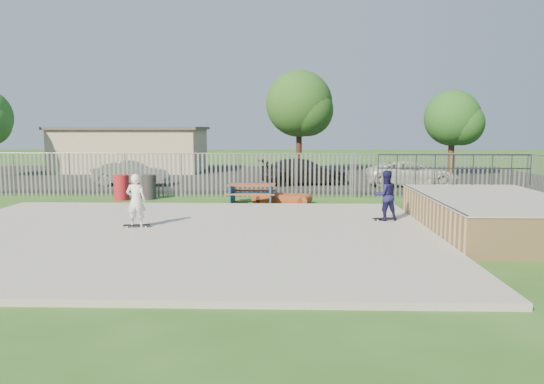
{
  "coord_description": "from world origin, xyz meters",
  "views": [
    {
      "loc": [
        3.24,
        -14.99,
        3.19
      ],
      "look_at": [
        2.74,
        2.0,
        1.1
      ],
      "focal_mm": 35.0,
      "sensor_mm": 36.0,
      "label": 1
    }
  ],
  "objects_px": {
    "car_dark": "(304,172)",
    "funbox": "(282,199)",
    "car_silver": "(131,173)",
    "skater_navy": "(385,195)",
    "trash_bin_grey": "(149,187)",
    "car_white": "(412,174)",
    "tree_right": "(453,118)",
    "tree_mid": "(299,104)",
    "picnic_table": "(252,194)",
    "skater_white": "(136,201)",
    "trash_bin_red": "(121,187)"
  },
  "relations": [
    {
      "from": "car_white",
      "to": "skater_white",
      "type": "relative_size",
      "value": 2.95
    },
    {
      "from": "skater_white",
      "to": "tree_mid",
      "type": "bearing_deg",
      "value": -102.64
    },
    {
      "from": "car_dark",
      "to": "trash_bin_red",
      "type": "bearing_deg",
      "value": 116.24
    },
    {
      "from": "car_white",
      "to": "funbox",
      "type": "bearing_deg",
      "value": 136.53
    },
    {
      "from": "tree_mid",
      "to": "skater_navy",
      "type": "bearing_deg",
      "value": -83.09
    },
    {
      "from": "car_silver",
      "to": "skater_white",
      "type": "bearing_deg",
      "value": -161.49
    },
    {
      "from": "car_silver",
      "to": "tree_mid",
      "type": "bearing_deg",
      "value": -46.14
    },
    {
      "from": "picnic_table",
      "to": "skater_navy",
      "type": "height_order",
      "value": "skater_navy"
    },
    {
      "from": "funbox",
      "to": "skater_navy",
      "type": "xyz_separation_m",
      "value": [
        3.42,
        -4.71,
        0.77
      ]
    },
    {
      "from": "funbox",
      "to": "car_silver",
      "type": "xyz_separation_m",
      "value": [
        -8.31,
        6.52,
        0.49
      ]
    },
    {
      "from": "picnic_table",
      "to": "car_silver",
      "type": "bearing_deg",
      "value": 138.43
    },
    {
      "from": "trash_bin_grey",
      "to": "skater_white",
      "type": "bearing_deg",
      "value": -78.14
    },
    {
      "from": "trash_bin_grey",
      "to": "car_silver",
      "type": "xyz_separation_m",
      "value": [
        -2.37,
        5.28,
        0.14
      ]
    },
    {
      "from": "trash_bin_grey",
      "to": "skater_navy",
      "type": "relative_size",
      "value": 0.66
    },
    {
      "from": "tree_mid",
      "to": "picnic_table",
      "type": "bearing_deg",
      "value": -98.57
    },
    {
      "from": "trash_bin_grey",
      "to": "car_white",
      "type": "relative_size",
      "value": 0.22
    },
    {
      "from": "funbox",
      "to": "tree_right",
      "type": "bearing_deg",
      "value": 66.01
    },
    {
      "from": "car_silver",
      "to": "funbox",
      "type": "bearing_deg",
      "value": -126.81
    },
    {
      "from": "car_silver",
      "to": "tree_right",
      "type": "bearing_deg",
      "value": -69.96
    },
    {
      "from": "car_dark",
      "to": "tree_mid",
      "type": "distance_m",
      "value": 8.7
    },
    {
      "from": "trash_bin_grey",
      "to": "skater_white",
      "type": "xyz_separation_m",
      "value": [
        1.55,
        -7.38,
        0.43
      ]
    },
    {
      "from": "car_silver",
      "to": "car_white",
      "type": "bearing_deg",
      "value": -88.11
    },
    {
      "from": "funbox",
      "to": "car_dark",
      "type": "relative_size",
      "value": 0.44
    },
    {
      "from": "trash_bin_grey",
      "to": "skater_white",
      "type": "height_order",
      "value": "skater_white"
    },
    {
      "from": "trash_bin_grey",
      "to": "car_dark",
      "type": "bearing_deg",
      "value": 40.92
    },
    {
      "from": "funbox",
      "to": "trash_bin_red",
      "type": "relative_size",
      "value": 1.97
    },
    {
      "from": "funbox",
      "to": "skater_navy",
      "type": "distance_m",
      "value": 5.87
    },
    {
      "from": "car_white",
      "to": "tree_right",
      "type": "bearing_deg",
      "value": -29.52
    },
    {
      "from": "car_white",
      "to": "tree_right",
      "type": "relative_size",
      "value": 0.87
    },
    {
      "from": "trash_bin_grey",
      "to": "tree_right",
      "type": "distance_m",
      "value": 20.82
    },
    {
      "from": "trash_bin_grey",
      "to": "tree_right",
      "type": "relative_size",
      "value": 0.19
    },
    {
      "from": "car_dark",
      "to": "tree_right",
      "type": "xyz_separation_m",
      "value": [
        9.78,
        5.67,
        3.01
      ]
    },
    {
      "from": "tree_right",
      "to": "trash_bin_red",
      "type": "bearing_deg",
      "value": -146.15
    },
    {
      "from": "car_silver",
      "to": "skater_white",
      "type": "relative_size",
      "value": 2.46
    },
    {
      "from": "car_dark",
      "to": "skater_white",
      "type": "xyz_separation_m",
      "value": [
        -5.53,
        -13.52,
        0.24
      ]
    },
    {
      "from": "skater_navy",
      "to": "trash_bin_grey",
      "type": "bearing_deg",
      "value": -46.37
    },
    {
      "from": "trash_bin_grey",
      "to": "car_silver",
      "type": "height_order",
      "value": "car_silver"
    },
    {
      "from": "car_white",
      "to": "car_dark",
      "type": "bearing_deg",
      "value": 85.71
    },
    {
      "from": "tree_right",
      "to": "skater_white",
      "type": "distance_m",
      "value": 24.7
    },
    {
      "from": "car_dark",
      "to": "funbox",
      "type": "bearing_deg",
      "value": 159.5
    },
    {
      "from": "picnic_table",
      "to": "car_white",
      "type": "relative_size",
      "value": 0.42
    },
    {
      "from": "car_silver",
      "to": "skater_navy",
      "type": "height_order",
      "value": "skater_navy"
    },
    {
      "from": "trash_bin_red",
      "to": "tree_mid",
      "type": "xyz_separation_m",
      "value": [
        8.1,
        14.11,
        4.22
      ]
    },
    {
      "from": "car_white",
      "to": "skater_navy",
      "type": "xyz_separation_m",
      "value": [
        -3.51,
        -11.39,
        0.28
      ]
    },
    {
      "from": "picnic_table",
      "to": "skater_navy",
      "type": "bearing_deg",
      "value": -42.94
    },
    {
      "from": "tree_mid",
      "to": "tree_right",
      "type": "relative_size",
      "value": 1.27
    },
    {
      "from": "trash_bin_grey",
      "to": "skater_navy",
      "type": "distance_m",
      "value": 11.09
    },
    {
      "from": "tree_mid",
      "to": "skater_white",
      "type": "bearing_deg",
      "value": -104.27
    },
    {
      "from": "car_dark",
      "to": "skater_navy",
      "type": "relative_size",
      "value": 2.99
    },
    {
      "from": "car_silver",
      "to": "picnic_table",
      "type": "bearing_deg",
      "value": -131.91
    }
  ]
}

